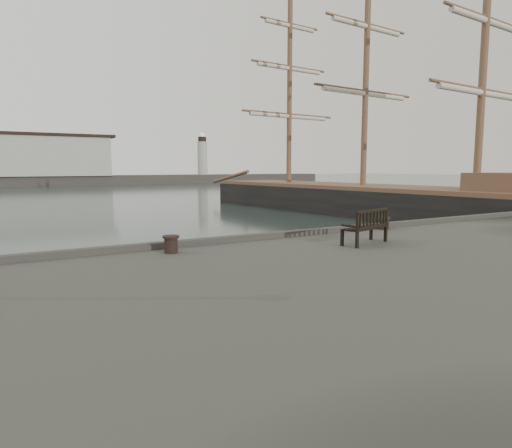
{
  "coord_description": "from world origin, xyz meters",
  "views": [
    {
      "loc": [
        -8.37,
        -12.2,
        3.8
      ],
      "look_at": [
        -1.44,
        -0.5,
        2.1
      ],
      "focal_mm": 32.0,
      "sensor_mm": 36.0,
      "label": 1
    }
  ],
  "objects": [
    {
      "name": "ground",
      "position": [
        0.0,
        0.0,
        0.0
      ],
      "size": [
        400.0,
        400.0,
        0.0
      ],
      "primitive_type": "plane",
      "color": "black",
      "rests_on": "ground"
    },
    {
      "name": "tall_ship_main",
      "position": [
        18.26,
        15.56,
        0.67
      ],
      "size": [
        9.52,
        34.7,
        25.7
      ],
      "rotation": [
        0.0,
        0.0,
        0.08
      ],
      "color": "black",
      "rests_on": "ground"
    },
    {
      "name": "bollard_left",
      "position": [
        -4.28,
        -0.93,
        1.79
      ],
      "size": [
        0.5,
        0.5,
        0.46
      ],
      "primitive_type": "cylinder",
      "rotation": [
        0.0,
        0.0,
        -0.15
      ],
      "color": "black",
      "rests_on": "quay"
    },
    {
      "name": "breakwater",
      "position": [
        -4.56,
        92.0,
        4.3
      ],
      "size": [
        140.0,
        9.5,
        12.2
      ],
      "color": "#383530",
      "rests_on": "ground"
    },
    {
      "name": "bollard_right",
      "position": [
        3.95,
        -0.5,
        1.78
      ],
      "size": [
        0.47,
        0.47,
        0.44
      ],
      "primitive_type": "cylinder",
      "rotation": [
        0.0,
        0.0,
        0.11
      ],
      "color": "black",
      "rests_on": "quay"
    },
    {
      "name": "bench",
      "position": [
        1.14,
        -2.45,
        1.87
      ],
      "size": [
        1.81,
        1.02,
        0.99
      ],
      "rotation": [
        0.0,
        0.0,
        0.26
      ],
      "color": "black",
      "rests_on": "quay"
    }
  ]
}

